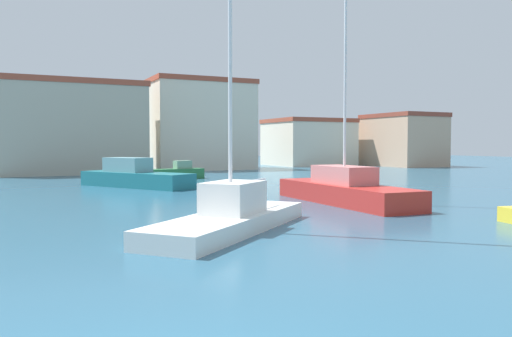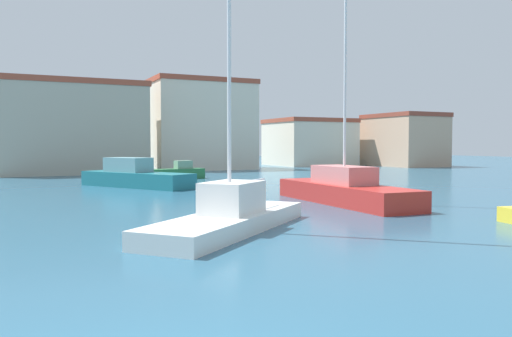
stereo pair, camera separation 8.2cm
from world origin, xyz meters
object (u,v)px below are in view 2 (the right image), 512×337
at_px(sailboat_red_near_pier, 344,189).
at_px(motorboat_teal_far_left, 135,176).
at_px(motorboat_green_outer_mooring, 178,173).
at_px(sailboat_white_mid_harbor, 230,213).

distance_m(sailboat_red_near_pier, motorboat_teal_far_left, 14.47).
xyz_separation_m(sailboat_red_near_pier, motorboat_teal_far_left, (-6.64, 12.86, 0.01)).
bearing_deg(motorboat_teal_far_left, motorboat_green_outer_mooring, 52.86).
bearing_deg(sailboat_red_near_pier, motorboat_green_outer_mooring, 96.31).
bearing_deg(sailboat_red_near_pier, motorboat_teal_far_left, 117.31).
bearing_deg(sailboat_red_near_pier, sailboat_white_mid_harbor, -148.20).
height_order(sailboat_red_near_pier, motorboat_teal_far_left, sailboat_red_near_pier).
relative_size(sailboat_white_mid_harbor, motorboat_green_outer_mooring, 2.95).
height_order(motorboat_green_outer_mooring, motorboat_teal_far_left, motorboat_teal_far_left).
height_order(sailboat_white_mid_harbor, motorboat_teal_far_left, sailboat_white_mid_harbor).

